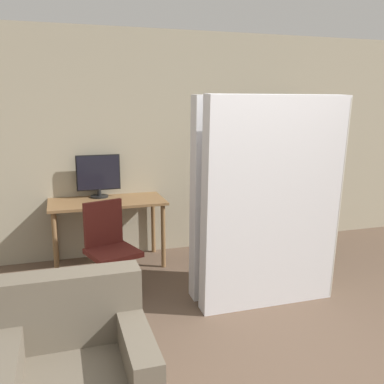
# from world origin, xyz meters

# --- Properties ---
(wall_back) EXTENTS (8.00, 0.06, 2.70)m
(wall_back) POSITION_xyz_m (0.00, 3.32, 1.35)
(wall_back) COLOR tan
(wall_back) RESTS_ON ground
(desk) EXTENTS (1.29, 0.65, 0.76)m
(desk) POSITION_xyz_m (-0.93, 2.97, 0.66)
(desk) COLOR brown
(desk) RESTS_ON ground
(monitor) EXTENTS (0.50, 0.21, 0.50)m
(monitor) POSITION_xyz_m (-1.00, 3.17, 1.03)
(monitor) COLOR black
(monitor) RESTS_ON desk
(office_chair) EXTENTS (0.56, 0.56, 0.91)m
(office_chair) POSITION_xyz_m (-1.00, 2.18, 0.36)
(office_chair) COLOR #4C4C51
(office_chair) RESTS_ON ground
(bookshelf) EXTENTS (0.63, 0.25, 1.85)m
(bookshelf) POSITION_xyz_m (1.23, 3.19, 0.92)
(bookshelf) COLOR #2D2319
(bookshelf) RESTS_ON ground
(mattress_near) EXTENTS (1.29, 0.29, 1.92)m
(mattress_near) POSITION_xyz_m (0.37, 1.48, 0.96)
(mattress_near) COLOR silver
(mattress_near) RESTS_ON ground
(mattress_far) EXTENTS (1.29, 0.25, 1.92)m
(mattress_far) POSITION_xyz_m (0.37, 1.80, 0.96)
(mattress_far) COLOR silver
(mattress_far) RESTS_ON ground
(armchair) EXTENTS (0.85, 0.80, 0.85)m
(armchair) POSITION_xyz_m (-1.41, 0.44, 0.32)
(armchair) COLOR #665B4C
(armchair) RESTS_ON ground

